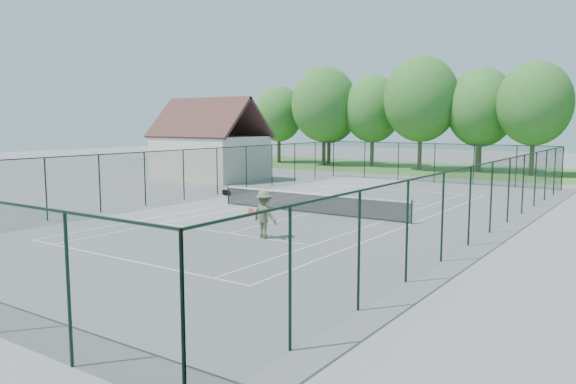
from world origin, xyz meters
name	(u,v)px	position (x,y,z in m)	size (l,w,h in m)	color
ground	(310,213)	(0.00, 0.00, 0.00)	(140.00, 140.00, 0.00)	gray
grass_far	(479,171)	(0.00, 30.00, 0.01)	(80.00, 16.00, 0.01)	#498130
court_lines	(310,213)	(0.00, 0.00, 0.00)	(11.05, 23.85, 0.01)	white
tennis_net	(310,202)	(0.00, 0.00, 0.58)	(11.08, 0.08, 1.10)	black
fence_enclosure	(310,183)	(0.00, 0.00, 1.56)	(18.05, 36.05, 3.02)	#193520
utility_building	(210,141)	(-16.00, 10.00, 3.12)	(8.60, 6.27, 6.63)	beige
tree_line_far	(481,108)	(0.00, 30.00, 5.99)	(39.40, 6.40, 9.70)	#493A24
sports_bag_a	(225,192)	(-8.42, 3.12, 0.16)	(0.39, 0.24, 0.31)	black
sports_bag_b	(227,193)	(-8.09, 2.94, 0.14)	(0.35, 0.22, 0.27)	black
tennis_player	(265,214)	(1.84, -6.32, 0.98)	(2.02, 0.98, 1.95)	#5A5D44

